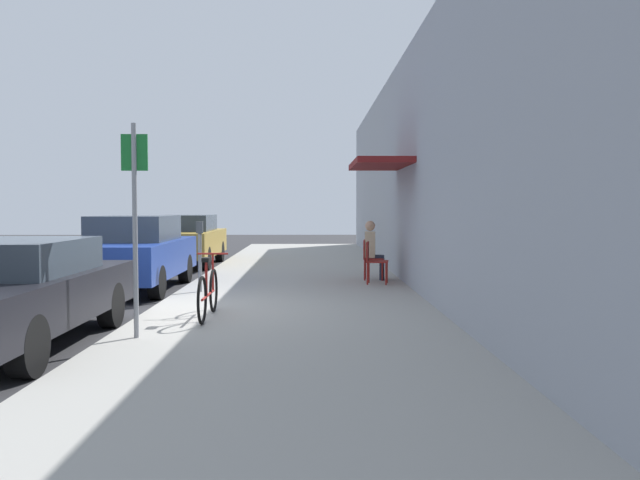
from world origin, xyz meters
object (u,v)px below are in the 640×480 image
parked_car_2 (186,239)px  parking_meter (200,251)px  bicycle_0 (208,293)px  cafe_chair_0 (373,260)px  parked_car_0 (11,291)px  seated_patron_1 (373,248)px  cafe_chair_1 (370,257)px  parked_car_1 (134,252)px  street_sign (135,213)px

parked_car_2 → parking_meter: bearing=-77.1°
bicycle_0 → cafe_chair_0: bearing=55.9°
parked_car_0 → seated_patron_1: seated_patron_1 is taller
cafe_chair_1 → seated_patron_1: bearing=-6.6°
bicycle_0 → parked_car_1: bearing=117.9°
parking_meter → street_sign: size_ratio=0.51×
street_sign → cafe_chair_0: size_ratio=2.99×
parking_meter → cafe_chair_0: 3.60m
cafe_chair_0 → parked_car_0: bearing=-131.7°
parked_car_0 → cafe_chair_0: parked_car_0 is taller
street_sign → cafe_chair_0: 6.56m
parking_meter → cafe_chair_1: bearing=30.3°
parked_car_0 → seated_patron_1: 8.04m
parked_car_0 → cafe_chair_0: 7.41m
parked_car_2 → parking_meter: size_ratio=3.33×
parked_car_2 → cafe_chair_0: parked_car_2 is taller
parked_car_1 → parked_car_2: size_ratio=1.00×
parking_meter → street_sign: 4.37m
parked_car_0 → bicycle_0: 2.60m
parking_meter → seated_patron_1: size_ratio=1.02×
street_sign → parked_car_2: bearing=97.7°
parked_car_2 → seated_patron_1: size_ratio=3.41×
parked_car_1 → cafe_chair_1: 5.00m
parked_car_2 → street_sign: 11.21m
parked_car_0 → seated_patron_1: size_ratio=3.41×
parked_car_1 → cafe_chair_1: parked_car_1 is taller
parked_car_2 → parked_car_0: bearing=-90.0°
bicycle_0 → cafe_chair_0: 4.95m
parking_meter → seated_patron_1: 3.96m
seated_patron_1 → parking_meter: bearing=-150.3°
parked_car_1 → seated_patron_1: (4.99, 0.80, 0.03)m
parking_meter → street_sign: street_sign is taller
bicycle_0 → parked_car_0: bearing=-146.4°
street_sign → cafe_chair_0: bearing=58.0°
parking_meter → parked_car_2: bearing=102.9°
street_sign → seated_patron_1: street_sign is taller
parked_car_2 → street_sign: (1.50, -11.07, 0.88)m
cafe_chair_1 → seated_patron_1: seated_patron_1 is taller
cafe_chair_1 → seated_patron_1: 0.20m
cafe_chair_1 → parking_meter: bearing=-149.7°
parked_car_0 → parking_meter: (1.55, 4.33, 0.19)m
parked_car_0 → parking_meter: 4.61m
parked_car_1 → bicycle_0: bearing=-62.1°
cafe_chair_0 → street_sign: bearing=-122.0°
bicycle_0 → seated_patron_1: bearing=59.8°
bicycle_0 → seated_patron_1: 5.64m
parked_car_1 → parked_car_2: 5.61m
parking_meter → parked_car_1: bearing=143.2°
cafe_chair_0 → cafe_chair_1: size_ratio=1.00×
parking_meter → cafe_chair_0: parking_meter is taller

